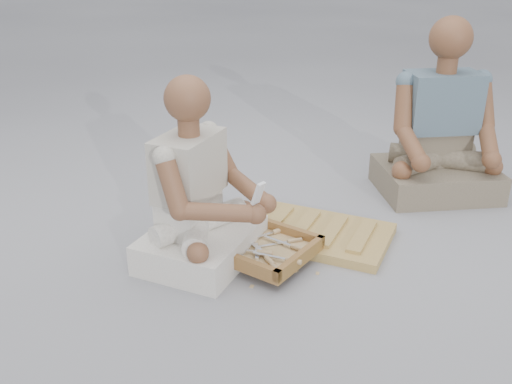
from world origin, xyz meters
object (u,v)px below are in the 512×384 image
at_px(tool_tray, 257,246).
at_px(craftsman, 199,201).
at_px(companion, 440,137).
at_px(carved_panel, 319,234).

xyz_separation_m(tool_tray, craftsman, (-0.24, -0.09, 0.22)).
xyz_separation_m(tool_tray, companion, (0.64, 1.10, 0.26)).
bearing_deg(carved_panel, companion, 61.21).
relative_size(carved_panel, companion, 0.68).
bearing_deg(craftsman, tool_tray, 111.46).
distance_m(carved_panel, companion, 0.97).
bearing_deg(companion, tool_tray, 30.17).
distance_m(carved_panel, tool_tray, 0.36).
bearing_deg(tool_tray, craftsman, -159.93).
bearing_deg(craftsman, carved_panel, 132.81).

